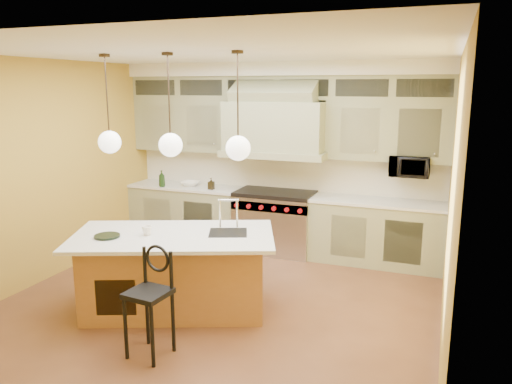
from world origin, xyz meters
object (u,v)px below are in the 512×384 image
at_px(range, 275,221).
at_px(microwave, 410,166).
at_px(kitchen_island, 176,270).
at_px(counter_stool, 150,295).

relative_size(range, microwave, 2.21).
distance_m(range, microwave, 2.18).
height_order(kitchen_island, microwave, microwave).
relative_size(kitchen_island, counter_stool, 2.36).
bearing_deg(counter_stool, range, 94.26).
bearing_deg(kitchen_island, range, 58.55).
height_order(counter_stool, microwave, microwave).
xyz_separation_m(range, counter_stool, (-0.11, -3.35, 0.12)).
bearing_deg(kitchen_island, counter_stool, -95.65).
bearing_deg(kitchen_island, microwave, 24.74).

